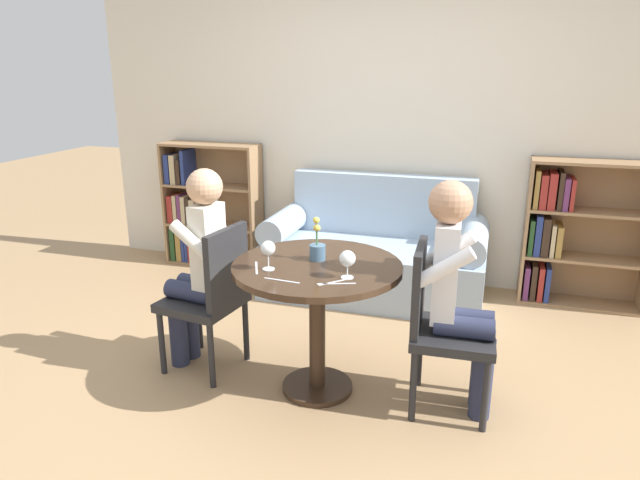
# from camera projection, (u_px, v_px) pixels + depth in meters

# --- Properties ---
(ground_plane) EXTENTS (16.00, 16.00, 0.00)m
(ground_plane) POSITION_uv_depth(u_px,v_px,m) (317.00, 389.00, 3.26)
(ground_plane) COLOR tan
(back_wall) EXTENTS (5.20, 0.05, 2.70)m
(back_wall) POSITION_uv_depth(u_px,v_px,m) (390.00, 119.00, 4.62)
(back_wall) COLOR silver
(back_wall) RESTS_ON ground_plane
(round_table) EXTENTS (0.91, 0.91, 0.76)m
(round_table) POSITION_uv_depth(u_px,v_px,m) (317.00, 291.00, 3.08)
(round_table) COLOR #382619
(round_table) RESTS_ON ground_plane
(couch) EXTENTS (1.71, 0.80, 0.92)m
(couch) POSITION_uv_depth(u_px,v_px,m) (375.00, 256.00, 4.55)
(couch) COLOR #9EB2C6
(couch) RESTS_ON ground_plane
(bookshelf_left) EXTENTS (0.88, 0.28, 1.11)m
(bookshelf_left) POSITION_uv_depth(u_px,v_px,m) (203.00, 207.00, 5.20)
(bookshelf_left) COLOR #93704C
(bookshelf_left) RESTS_ON ground_plane
(bookshelf_right) EXTENTS (0.88, 0.28, 1.11)m
(bookshelf_right) POSITION_uv_depth(u_px,v_px,m) (570.00, 232.00, 4.30)
(bookshelf_right) COLOR #93704C
(bookshelf_right) RESTS_ON ground_plane
(chair_left) EXTENTS (0.48, 0.48, 0.90)m
(chair_left) POSITION_uv_depth(u_px,v_px,m) (212.00, 293.00, 3.33)
(chair_left) COLOR #232326
(chair_left) RESTS_ON ground_plane
(chair_right) EXTENTS (0.44, 0.44, 0.90)m
(chair_right) POSITION_uv_depth(u_px,v_px,m) (440.00, 321.00, 2.96)
(chair_right) COLOR #232326
(chair_right) RESTS_ON ground_plane
(person_left) EXTENTS (0.45, 0.38, 1.23)m
(person_left) POSITION_uv_depth(u_px,v_px,m) (199.00, 265.00, 3.32)
(person_left) COLOR #282D47
(person_left) RESTS_ON ground_plane
(person_right) EXTENTS (0.43, 0.35, 1.24)m
(person_right) POSITION_uv_depth(u_px,v_px,m) (459.00, 290.00, 2.89)
(person_right) COLOR #282D47
(person_right) RESTS_ON ground_plane
(wine_glass_left) EXTENTS (0.08, 0.08, 0.15)m
(wine_glass_left) POSITION_uv_depth(u_px,v_px,m) (268.00, 249.00, 2.93)
(wine_glass_left) COLOR white
(wine_glass_left) RESTS_ON round_table
(wine_glass_right) EXTENTS (0.08, 0.08, 0.14)m
(wine_glass_right) POSITION_uv_depth(u_px,v_px,m) (347.00, 259.00, 2.81)
(wine_glass_right) COLOR white
(wine_glass_right) RESTS_ON round_table
(flower_vase) EXTENTS (0.09, 0.09, 0.24)m
(flower_vase) POSITION_uv_depth(u_px,v_px,m) (317.00, 247.00, 3.08)
(flower_vase) COLOR slate
(flower_vase) RESTS_ON round_table
(knife_left_setting) EXTENTS (0.09, 0.18, 0.00)m
(knife_left_setting) POSITION_uv_depth(u_px,v_px,m) (256.00, 268.00, 2.98)
(knife_left_setting) COLOR silver
(knife_left_setting) RESTS_ON round_table
(fork_left_setting) EXTENTS (0.18, 0.08, 0.00)m
(fork_left_setting) POSITION_uv_depth(u_px,v_px,m) (336.00, 284.00, 2.76)
(fork_left_setting) COLOR silver
(fork_left_setting) RESTS_ON round_table
(knife_right_setting) EXTENTS (0.19, 0.03, 0.00)m
(knife_right_setting) POSITION_uv_depth(u_px,v_px,m) (282.00, 280.00, 2.80)
(knife_right_setting) COLOR silver
(knife_right_setting) RESTS_ON round_table
(fork_right_setting) EXTENTS (0.14, 0.15, 0.00)m
(fork_right_setting) POSITION_uv_depth(u_px,v_px,m) (335.00, 282.00, 2.79)
(fork_right_setting) COLOR silver
(fork_right_setting) RESTS_ON round_table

